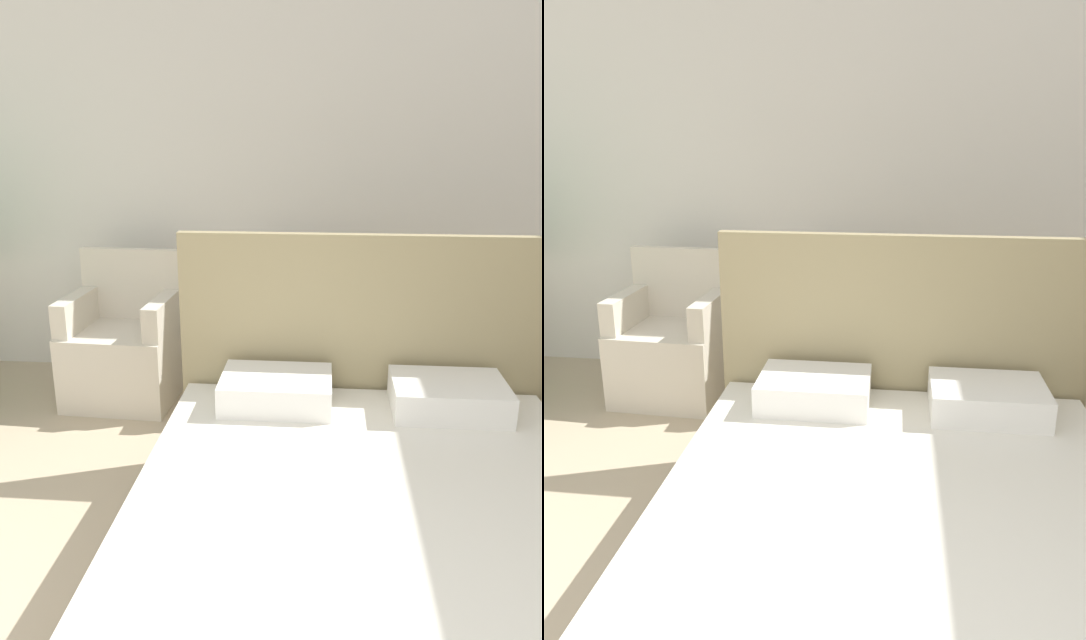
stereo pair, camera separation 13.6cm
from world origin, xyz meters
TOP-DOWN VIEW (x-y plane):
  - wall_back at (0.00, 3.63)m, footprint 10.00×0.06m
  - bed at (0.75, 1.25)m, footprint 1.75×2.25m
  - armchair_near_window_left at (-0.69, 3.03)m, footprint 0.68×0.60m
  - armchair_near_window_right at (0.33, 3.03)m, footprint 0.67×0.59m

SIDE VIEW (x-z plane):
  - bed at x=0.75m, z-range -0.34..0.87m
  - armchair_near_window_left at x=-0.69m, z-range -0.16..0.78m
  - armchair_near_window_right at x=0.33m, z-range -0.16..0.78m
  - wall_back at x=0.00m, z-range 0.00..2.90m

